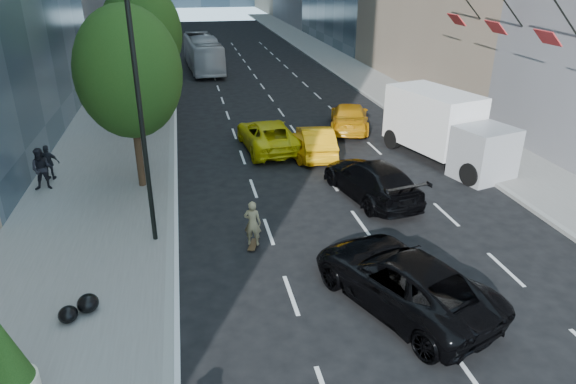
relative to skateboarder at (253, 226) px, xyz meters
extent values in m
plane|color=black|center=(3.20, -3.00, -0.81)|extent=(160.00, 160.00, 0.00)
cube|color=slate|center=(-5.80, 27.00, -0.73)|extent=(6.00, 120.00, 0.15)
cube|color=slate|center=(13.20, 27.00, -0.73)|extent=(4.00, 120.00, 0.15)
cylinder|color=black|center=(-3.30, 1.00, 4.34)|extent=(0.16, 0.16, 10.00)
cylinder|color=black|center=(-3.30, 19.00, 4.34)|extent=(0.16, 0.16, 10.00)
cylinder|color=black|center=(-4.00, 6.00, 0.92)|extent=(0.30, 0.30, 3.15)
ellipsoid|color=#17350E|center=(-4.00, 6.00, 4.17)|extent=(4.20, 4.20, 5.25)
cylinder|color=black|center=(-4.00, 16.00, 1.03)|extent=(0.30, 0.30, 3.38)
ellipsoid|color=#17350E|center=(-4.00, 16.00, 4.52)|extent=(4.50, 4.50, 5.62)
cylinder|color=black|center=(-4.00, 29.00, 0.80)|extent=(0.30, 0.30, 2.93)
ellipsoid|color=#17350E|center=(-4.00, 29.00, 3.83)|extent=(3.90, 3.90, 4.88)
cylinder|color=black|center=(-3.20, 37.00, 1.94)|extent=(0.14, 0.14, 5.20)
imported|color=black|center=(-3.20, 37.00, 3.54)|extent=(2.48, 0.53, 1.00)
cylinder|color=black|center=(14.35, 5.00, 6.04)|extent=(1.75, 0.08, 1.75)
cube|color=#AE2829|center=(13.70, 5.00, 5.19)|extent=(0.64, 1.30, 0.64)
cylinder|color=black|center=(14.35, 9.00, 6.04)|extent=(1.75, 0.08, 1.75)
cube|color=#AE2829|center=(13.70, 9.00, 5.19)|extent=(0.64, 1.30, 0.64)
cylinder|color=black|center=(14.35, 13.00, 6.04)|extent=(1.75, 0.08, 1.75)
cube|color=#AE2829|center=(13.70, 13.00, 5.19)|extent=(0.64, 1.30, 0.64)
imported|color=olive|center=(0.00, 0.00, 0.00)|extent=(0.69, 0.56, 1.62)
imported|color=black|center=(3.70, -4.00, -0.01)|extent=(4.68, 6.34, 1.60)
imported|color=black|center=(5.36, 3.14, -0.02)|extent=(3.20, 5.79, 1.59)
imported|color=#FFB30D|center=(3.70, 8.50, -0.13)|extent=(2.54, 4.24, 1.35)
imported|color=#FFA70D|center=(4.40, 8.64, -0.07)|extent=(2.04, 4.65, 1.49)
imported|color=#D0C00A|center=(2.18, 10.00, -0.04)|extent=(2.94, 5.68, 1.53)
imported|color=orange|center=(7.40, 12.50, -0.05)|extent=(3.57, 5.66, 1.53)
imported|color=#B8BABE|center=(0.00, 32.87, 0.69)|extent=(3.23, 10.93, 3.01)
cube|color=white|center=(10.08, 7.51, 1.09)|extent=(3.62, 5.20, 2.77)
cube|color=gray|center=(11.00, 4.15, 0.37)|extent=(2.82, 2.60, 2.36)
cylinder|color=black|center=(10.07, 3.47, -0.30)|extent=(0.62, 1.08, 1.03)
cylinder|color=black|center=(12.14, 4.04, -0.30)|extent=(0.62, 1.08, 1.03)
cylinder|color=black|center=(8.60, 8.81, -0.30)|extent=(0.62, 1.08, 1.03)
cylinder|color=black|center=(10.68, 9.38, -0.30)|extent=(0.62, 1.08, 1.03)
imported|color=black|center=(-8.00, 6.34, 0.25)|extent=(0.89, 0.70, 1.82)
imported|color=black|center=(-8.00, 7.47, 0.13)|extent=(0.97, 0.51, 1.57)
cone|color=#17350E|center=(-5.92, -6.09, 0.97)|extent=(0.92, 0.92, 1.63)
ellipsoid|color=black|center=(-4.96, -2.82, -0.41)|extent=(0.59, 0.65, 0.50)
ellipsoid|color=black|center=(-5.42, -3.18, -0.44)|extent=(0.51, 0.56, 0.44)
camera|label=1|loc=(-1.88, -15.28, 8.11)|focal=32.00mm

